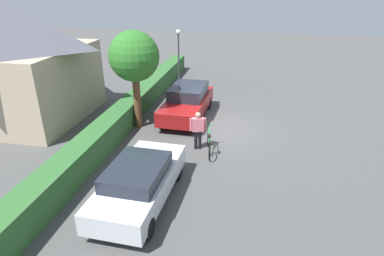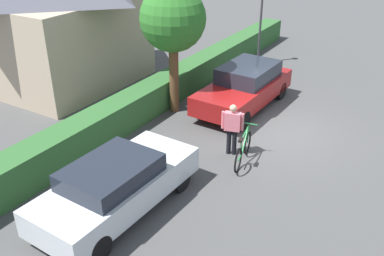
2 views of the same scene
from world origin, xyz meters
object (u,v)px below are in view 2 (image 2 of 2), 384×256
at_px(parked_car_near, 117,185).
at_px(bicycle, 243,150).
at_px(tree_kerbside, 173,20).
at_px(person_rider, 232,126).
at_px(street_lamp, 261,12).
at_px(parked_car_far, 245,86).

height_order(parked_car_near, bicycle, parked_car_near).
distance_m(bicycle, tree_kerbside, 4.85).
height_order(person_rider, street_lamp, street_lamp).
relative_size(parked_car_far, tree_kerbside, 1.04).
relative_size(parked_car_far, bicycle, 2.62).
xyz_separation_m(parked_car_near, bicycle, (3.45, -1.56, -0.33)).
bearing_deg(person_rider, parked_car_far, 18.89).
bearing_deg(parked_car_near, parked_car_far, -0.04).
xyz_separation_m(parked_car_far, tree_kerbside, (-1.54, 1.94, 2.37)).
bearing_deg(parked_car_far, tree_kerbside, 128.36).
bearing_deg(parked_car_far, street_lamp, 17.78).
bearing_deg(tree_kerbside, street_lamp, -3.71).
distance_m(street_lamp, tree_kerbside, 6.39).
height_order(person_rider, tree_kerbside, tree_kerbside).
relative_size(parked_car_far, person_rider, 2.89).
xyz_separation_m(parked_car_far, person_rider, (-3.16, -1.08, 0.11)).
xyz_separation_m(person_rider, street_lamp, (7.95, 2.62, 1.42)).
bearing_deg(person_rider, bicycle, -117.29).
bearing_deg(parked_car_near, bicycle, -24.38).
height_order(parked_car_far, bicycle, parked_car_far).
height_order(bicycle, person_rider, person_rider).
bearing_deg(bicycle, parked_car_near, 155.62).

